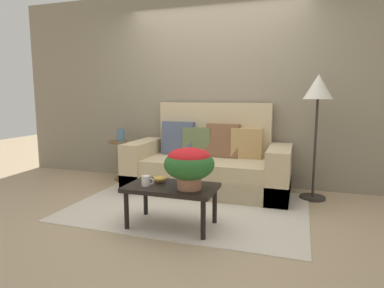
% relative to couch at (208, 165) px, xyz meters
% --- Properties ---
extents(ground_plane, '(14.00, 14.00, 0.00)m').
position_rel_couch_xyz_m(ground_plane, '(-0.02, -0.87, -0.34)').
color(ground_plane, tan).
extents(wall_back, '(6.40, 0.12, 2.73)m').
position_rel_couch_xyz_m(wall_back, '(-0.02, 0.48, 1.02)').
color(wall_back, gray).
rests_on(wall_back, ground).
extents(area_rug, '(2.59, 1.81, 0.01)m').
position_rel_couch_xyz_m(area_rug, '(-0.02, -0.74, -0.34)').
color(area_rug, beige).
rests_on(area_rug, ground).
extents(couch, '(2.11, 0.91, 1.16)m').
position_rel_couch_xyz_m(couch, '(0.00, 0.00, 0.00)').
color(couch, tan).
rests_on(couch, ground).
extents(coffee_table, '(0.86, 0.51, 0.41)m').
position_rel_couch_xyz_m(coffee_table, '(0.00, -1.33, 0.01)').
color(coffee_table, black).
rests_on(coffee_table, ground).
extents(side_table, '(0.37, 0.37, 0.59)m').
position_rel_couch_xyz_m(side_table, '(-1.38, 0.11, 0.06)').
color(side_table, brown).
rests_on(side_table, ground).
extents(floor_lamp, '(0.34, 0.34, 1.51)m').
position_rel_couch_xyz_m(floor_lamp, '(1.32, 0.02, 0.89)').
color(floor_lamp, '#2D2823').
rests_on(floor_lamp, ground).
extents(potted_plant, '(0.46, 0.46, 0.38)m').
position_rel_couch_xyz_m(potted_plant, '(0.20, -1.38, 0.30)').
color(potted_plant, '#A36B4C').
rests_on(potted_plant, coffee_table).
extents(coffee_mug, '(0.13, 0.08, 0.10)m').
position_rel_couch_xyz_m(coffee_mug, '(-0.22, -1.41, 0.11)').
color(coffee_mug, white).
rests_on(coffee_mug, coffee_table).
extents(snack_bowl, '(0.14, 0.14, 0.07)m').
position_rel_couch_xyz_m(snack_bowl, '(-0.15, -1.26, 0.10)').
color(snack_bowl, gold).
rests_on(snack_bowl, coffee_table).
extents(table_vase, '(0.13, 0.13, 0.21)m').
position_rel_couch_xyz_m(table_vase, '(-1.37, 0.09, 0.33)').
color(table_vase, slate).
rests_on(table_vase, side_table).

